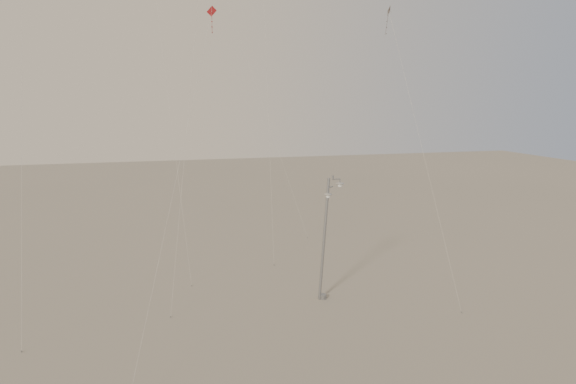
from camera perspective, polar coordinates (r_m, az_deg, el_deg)
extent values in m
plane|color=gray|center=(25.81, -0.71, -17.81)|extent=(160.00, 160.00, 0.00)
cylinder|color=gray|center=(30.10, 4.47, -13.09)|extent=(0.44, 0.44, 0.30)
cylinder|color=gray|center=(28.73, 4.59, -6.10)|extent=(0.69, 0.18, 7.97)
cylinder|color=gray|center=(27.96, 5.70, 1.91)|extent=(0.14, 0.14, 0.18)
cylinder|color=gray|center=(28.09, 6.16, 1.63)|extent=(0.50, 0.12, 0.07)
cylinder|color=gray|center=(28.23, 6.61, 1.36)|extent=(0.06, 0.06, 0.30)
ellipsoid|color=#A9A9A4|center=(28.25, 6.60, 1.06)|extent=(0.52, 0.52, 0.18)
cylinder|color=gray|center=(27.80, 5.40, 0.60)|extent=(0.48, 0.46, 0.07)
cylinder|color=gray|center=(27.57, 5.11, 0.10)|extent=(0.06, 0.06, 0.40)
ellipsoid|color=#A9A9A4|center=(27.61, 5.11, -0.31)|extent=(0.52, 0.52, 0.18)
cylinder|color=beige|center=(32.34, -30.72, 17.03)|extent=(0.71, 14.68, 33.18)
cylinder|color=gray|center=(27.92, -30.74, -17.01)|extent=(0.06, 0.06, 0.10)
cylinder|color=beige|center=(26.95, -12.12, 14.71)|extent=(3.76, 2.43, 28.46)
cylinder|color=gray|center=(28.55, -14.68, -15.08)|extent=(0.06, 0.06, 0.10)
cylinder|color=beige|center=(35.73, -2.87, 18.44)|extent=(0.18, 4.19, 33.92)
cylinder|color=gray|center=(35.68, -1.79, -9.23)|extent=(0.06, 0.06, 0.10)
cube|color=maroon|center=(32.05, -9.67, 21.70)|extent=(0.65, 0.26, 0.66)
cylinder|color=maroon|center=(32.06, -9.63, 20.20)|extent=(0.03, 0.17, 1.07)
cylinder|color=beige|center=(24.66, -13.69, 3.25)|extent=(5.26, 13.89, 18.39)
cube|color=#362E2D|center=(40.23, 12.69, 21.55)|extent=(0.28, 0.85, 0.83)
cylinder|color=#362E2D|center=(39.97, 12.42, 19.98)|extent=(0.24, 0.04, 1.52)
cylinder|color=beige|center=(33.43, 16.41, 6.41)|extent=(1.08, 13.59, 19.86)
cylinder|color=gray|center=(30.10, 21.18, -14.07)|extent=(0.06, 0.06, 0.10)
cylinder|color=beige|center=(43.76, -3.85, 12.72)|extent=(7.73, 8.02, 27.24)
cylinder|color=gray|center=(42.64, 2.51, -5.78)|extent=(0.06, 0.06, 0.10)
cylinder|color=beige|center=(33.12, -14.94, 11.40)|extent=(1.90, 6.05, 25.57)
cylinder|color=gray|center=(32.60, -12.13, -11.53)|extent=(0.06, 0.06, 0.10)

